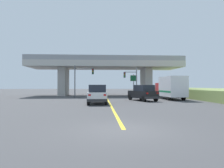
{
  "coord_description": "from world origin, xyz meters",
  "views": [
    {
      "loc": [
        -1.04,
        -8.45,
        1.93
      ],
      "look_at": [
        0.74,
        20.63,
        2.18
      ],
      "focal_mm": 31.26,
      "sensor_mm": 36.0,
      "label": 1
    }
  ],
  "objects": [
    {
      "name": "sedan_oncoming",
      "position": [
        -1.18,
        38.68,
        1.01
      ],
      "size": [
        1.99,
        4.53,
        2.02
      ],
      "color": "maroon",
      "rests_on": "ground"
    },
    {
      "name": "lane_divider_stripe",
      "position": [
        0.0,
        13.61,
        0.0
      ],
      "size": [
        0.2,
        27.23,
        0.01
      ],
      "primitive_type": "cube",
      "color": "yellow",
      "rests_on": "ground"
    },
    {
      "name": "suv_lead",
      "position": [
        -1.32,
        12.4,
        1.01
      ],
      "size": [
        2.02,
        4.36,
        2.02
      ],
      "color": "silver",
      "rests_on": "ground"
    },
    {
      "name": "overpass_bridge",
      "position": [
        0.0,
        30.25,
        5.32
      ],
      "size": [
        29.11,
        8.23,
        7.42
      ],
      "color": "#B7B5AD",
      "rests_on": "ground"
    },
    {
      "name": "traffic_signal_nearside",
      "position": [
        4.44,
        24.73,
        3.12
      ],
      "size": [
        2.32,
        0.36,
        5.06
      ],
      "color": "slate",
      "rests_on": "ground"
    },
    {
      "name": "ground",
      "position": [
        0.0,
        30.25,
        0.0
      ],
      "size": [
        160.0,
        160.0,
        0.0
      ],
      "primitive_type": "plane",
      "color": "#424244"
    },
    {
      "name": "box_truck",
      "position": [
        8.91,
        18.54,
        1.66
      ],
      "size": [
        2.33,
        7.07,
        3.18
      ],
      "color": "red",
      "rests_on": "ground"
    },
    {
      "name": "highway_sign",
      "position": [
        5.37,
        28.41,
        2.93
      ],
      "size": [
        1.33,
        0.17,
        4.08
      ],
      "color": "#56595E",
      "rests_on": "ground"
    },
    {
      "name": "traffic_signal_farside",
      "position": [
        -4.12,
        24.15,
        3.45
      ],
      "size": [
        3.22,
        0.36,
        5.3
      ],
      "color": "#56595E",
      "rests_on": "ground"
    },
    {
      "name": "suv_crossing",
      "position": [
        4.45,
        16.3,
        1.01
      ],
      "size": [
        3.28,
        5.03,
        2.02
      ],
      "rotation": [
        0.0,
        0.0,
        0.32
      ],
      "color": "black",
      "rests_on": "ground"
    }
  ]
}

